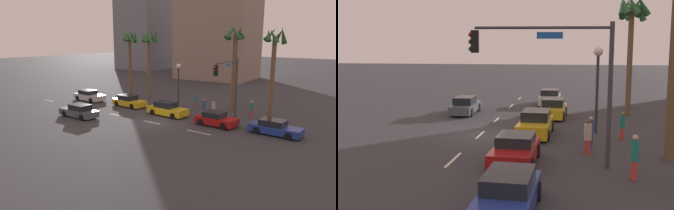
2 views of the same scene
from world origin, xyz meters
TOP-DOWN VIEW (x-y plane):
  - ground_plane at (0.00, 0.00)m, footprint 220.00×220.00m
  - lane_stripe_0 at (-18.00, 0.00)m, footprint 2.20×0.14m
  - lane_stripe_1 at (-12.08, 0.00)m, footprint 2.14×0.14m
  - lane_stripe_2 at (-4.96, 0.00)m, footprint 1.93×0.14m
  - lane_stripe_3 at (0.20, 0.00)m, footprint 2.11×0.14m
  - lane_stripe_4 at (5.66, 0.00)m, footprint 2.50×0.14m
  - car_0 at (-13.77, 3.41)m, footprint 4.52×1.97m
  - car_1 at (5.75, 2.97)m, footprint 4.03×2.03m
  - car_2 at (-7.44, -3.02)m, footprint 4.63×1.88m
  - car_3 at (11.27, 3.52)m, footprint 4.51×1.88m
  - car_4 at (-6.96, 4.05)m, footprint 4.52×2.09m
  - car_5 at (-0.46, 3.31)m, footprint 4.58×2.04m
  - traffic_signal at (6.04, 4.98)m, footprint 1.00×6.11m
  - streetlamp at (-1.59, 6.96)m, footprint 0.56×0.56m
  - pedestrian_0 at (0.04, 8.33)m, footprint 0.36×0.36m
  - pedestrian_1 at (3.61, 6.26)m, footprint 0.54×0.54m
  - pedestrian_2 at (7.22, 7.95)m, footprint 0.37×0.37m
  - pedestrian_3 at (2.25, 6.46)m, footprint 0.42×0.42m
  - palm_tree_2 at (-12.69, 10.32)m, footprint 2.65×2.70m
  - palm_tree_3 at (-8.55, 9.80)m, footprint 2.76×2.51m

SIDE VIEW (x-z plane):
  - ground_plane at x=0.00m, z-range 0.00..0.00m
  - lane_stripe_0 at x=-18.00m, z-range 0.00..0.01m
  - lane_stripe_1 at x=-12.08m, z-range 0.00..0.01m
  - lane_stripe_2 at x=-4.96m, z-range 0.00..0.01m
  - lane_stripe_3 at x=0.20m, z-range 0.00..0.01m
  - lane_stripe_4 at x=5.66m, z-range 0.00..0.01m
  - car_3 at x=11.27m, z-range -0.05..1.26m
  - car_1 at x=5.75m, z-range -0.04..1.28m
  - car_2 at x=-7.44m, z-range -0.06..1.34m
  - car_4 at x=-6.96m, z-range -0.06..1.35m
  - car_0 at x=-13.77m, z-range -0.05..1.36m
  - car_5 at x=-0.46m, z-range -0.06..1.41m
  - pedestrian_0 at x=0.04m, z-range 0.05..1.68m
  - pedestrian_3 at x=2.25m, z-range 0.04..1.72m
  - pedestrian_1 at x=3.61m, z-range 0.04..1.79m
  - pedestrian_2 at x=7.22m, z-range 0.06..1.90m
  - streetlamp at x=-1.59m, z-range 1.13..6.44m
  - traffic_signal at x=6.04m, z-range 1.19..7.50m
  - palm_tree_2 at x=-12.69m, z-range 2.30..11.68m
  - palm_tree_3 at x=-8.55m, z-range 2.61..11.94m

